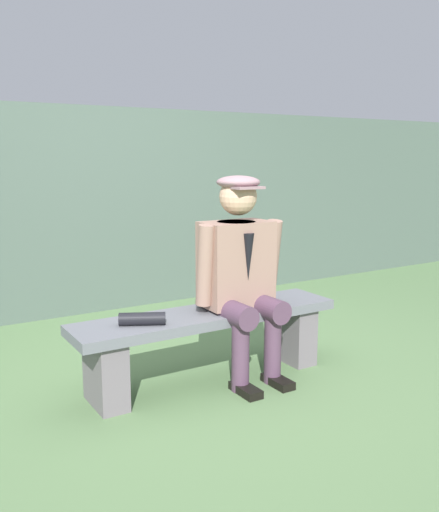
{
  "coord_description": "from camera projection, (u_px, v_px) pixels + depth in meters",
  "views": [
    {
      "loc": [
        1.73,
        2.95,
        1.43
      ],
      "look_at": [
        -0.08,
        0.0,
        0.81
      ],
      "focal_mm": 39.1,
      "sensor_mm": 36.0,
      "label": 1
    }
  ],
  "objects": [
    {
      "name": "stadium_wall",
      "position": [
        96.0,
        210.0,
        5.18
      ],
      "size": [
        12.0,
        0.24,
        1.88
      ],
      "primitive_type": "cube",
      "color": "#4C5D53",
      "rests_on": "ground"
    },
    {
      "name": "bench",
      "position": [
        208.0,
        334.0,
        3.56
      ],
      "size": [
        1.77,
        0.4,
        0.46
      ],
      "color": "slate",
      "rests_on": "ground"
    },
    {
      "name": "rolled_magazine",
      "position": [
        142.0,
        319.0,
        3.24
      ],
      "size": [
        0.27,
        0.19,
        0.08
      ],
      "primitive_type": "cylinder",
      "rotation": [
        0.0,
        1.57,
        -0.47
      ],
      "color": "black",
      "rests_on": "bench"
    },
    {
      "name": "ground_plane",
      "position": [
        209.0,
        380.0,
        3.61
      ],
      "size": [
        30.0,
        30.0,
        0.0
      ],
      "primitive_type": "plane",
      "color": "#5C7D4E"
    },
    {
      "name": "seated_man",
      "position": [
        240.0,
        267.0,
        3.55
      ],
      "size": [
        0.62,
        0.56,
        1.31
      ],
      "color": "#987465",
      "rests_on": "ground"
    }
  ]
}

